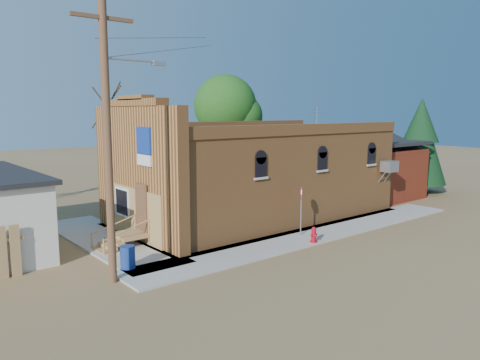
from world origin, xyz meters
TOP-DOWN VIEW (x-y plane):
  - ground at (0.00, 0.00)m, footprint 120.00×120.00m
  - sidewalk_south at (1.50, 0.90)m, footprint 19.00×2.20m
  - sidewalk_west at (-6.30, 6.00)m, footprint 2.60×10.00m
  - brick_bar at (1.64, 5.49)m, footprint 16.40×7.97m
  - red_shed at (11.50, 5.50)m, footprint 5.40×6.40m
  - utility_pole at (-8.14, 1.20)m, footprint 3.12×0.26m
  - tree_bare_near at (-3.00, 13.00)m, footprint 2.80×2.80m
  - tree_leafy at (6.00, 13.50)m, footprint 4.40×4.40m
  - evergreen_tree at (15.50, 4.00)m, footprint 3.60×3.60m
  - fire_hydrant at (0.27, -0.00)m, footprint 0.40×0.39m
  - stop_sign at (0.73, 1.18)m, footprint 0.46×0.45m
  - trash_barrel at (-7.30, 1.96)m, footprint 0.59×0.59m

SIDE VIEW (x-z plane):
  - ground at x=0.00m, z-range 0.00..0.00m
  - sidewalk_south at x=1.50m, z-range 0.00..0.08m
  - sidewalk_west at x=-6.30m, z-range 0.00..0.08m
  - fire_hydrant at x=0.27m, z-range 0.08..0.75m
  - trash_barrel at x=-7.30m, z-range 0.08..0.88m
  - stop_sign at x=0.73m, z-range 0.67..2.86m
  - red_shed at x=11.50m, z-range 0.12..4.42m
  - brick_bar at x=1.64m, z-range -0.81..5.49m
  - evergreen_tree at x=15.50m, z-range 0.46..6.96m
  - utility_pole at x=-8.14m, z-range 0.27..9.27m
  - tree_leafy at x=6.00m, z-range 1.86..10.01m
  - tree_bare_near at x=-3.00m, z-range 2.14..9.79m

